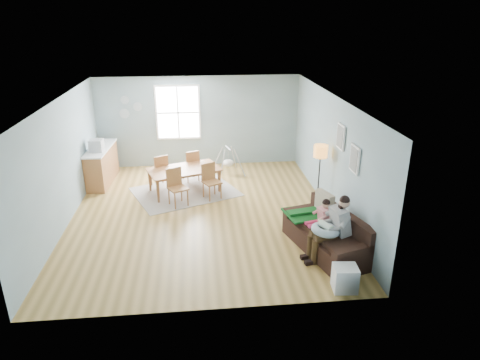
{
  "coord_description": "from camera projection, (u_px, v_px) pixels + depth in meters",
  "views": [
    {
      "loc": [
        -0.06,
        -9.09,
        4.42
      ],
      "look_at": [
        0.83,
        -0.48,
        1.0
      ],
      "focal_mm": 32.0,
      "sensor_mm": 36.0,
      "label": 1
    }
  ],
  "objects": [
    {
      "name": "storage_cube",
      "position": [
        344.0,
        278.0,
        7.22
      ],
      "size": [
        0.43,
        0.39,
        0.44
      ],
      "color": "white",
      "rests_on": "room"
    },
    {
      "name": "toddler",
      "position": [
        321.0,
        215.0,
        8.41
      ],
      "size": [
        0.54,
        0.35,
        0.81
      ],
      "color": "silver",
      "rests_on": "sofa"
    },
    {
      "name": "beige_pillow",
      "position": [
        324.0,
        204.0,
        8.78
      ],
      "size": [
        0.29,
        0.51,
        0.49
      ],
      "primitive_type": "cube",
      "rotation": [
        0.0,
        0.0,
        0.33
      ],
      "color": "tan",
      "rests_on": "sofa"
    },
    {
      "name": "dining_table",
      "position": [
        185.0,
        181.0,
        11.12
      ],
      "size": [
        2.04,
        1.54,
        0.64
      ],
      "primitive_type": "imported",
      "rotation": [
        0.0,
        0.0,
        0.33
      ],
      "color": "#9C5F33",
      "rests_on": "rug"
    },
    {
      "name": "wall_plates",
      "position": [
        129.0,
        107.0,
        12.39
      ],
      "size": [
        0.67,
        0.02,
        0.66
      ],
      "color": "#8D9FAA",
      "rests_on": "room"
    },
    {
      "name": "floor_lamp",
      "position": [
        320.0,
        157.0,
        9.83
      ],
      "size": [
        0.32,
        0.32,
        1.58
      ],
      "color": "black",
      "rests_on": "room"
    },
    {
      "name": "rug",
      "position": [
        185.0,
        192.0,
        11.24
      ],
      "size": [
        3.06,
        2.73,
        0.01
      ],
      "primitive_type": "cube",
      "rotation": [
        0.0,
        0.0,
        0.4
      ],
      "color": "#9F9992",
      "rests_on": "room"
    },
    {
      "name": "green_throw",
      "position": [
        308.0,
        213.0,
        8.89
      ],
      "size": [
        1.05,
        0.91,
        0.04
      ],
      "primitive_type": "cube",
      "rotation": [
        0.0,
        0.0,
        0.21
      ],
      "color": "#16601D",
      "rests_on": "sofa"
    },
    {
      "name": "monitor",
      "position": [
        96.0,
        146.0,
        11.19
      ],
      "size": [
        0.36,
        0.34,
        0.32
      ],
      "color": "#ADADB2",
      "rests_on": "counter"
    },
    {
      "name": "chair_ne",
      "position": [
        192.0,
        164.0,
        11.77
      ],
      "size": [
        0.54,
        0.54,
        0.9
      ],
      "color": "olive",
      "rests_on": "rug"
    },
    {
      "name": "infant",
      "position": [
        325.0,
        225.0,
        7.95
      ],
      "size": [
        0.25,
        0.38,
        0.14
      ],
      "color": "silver",
      "rests_on": "nursing_pillow"
    },
    {
      "name": "father",
      "position": [
        332.0,
        226.0,
        7.98
      ],
      "size": [
        0.93,
        0.51,
        1.28
      ],
      "color": "gray",
      "rests_on": "sofa"
    },
    {
      "name": "chair_nw",
      "position": [
        160.0,
        169.0,
        11.36
      ],
      "size": [
        0.56,
        0.56,
        0.91
      ],
      "color": "olive",
      "rests_on": "rug"
    },
    {
      "name": "counter",
      "position": [
        102.0,
        165.0,
        11.74
      ],
      "size": [
        0.62,
        1.8,
        0.99
      ],
      "color": "#9C5F33",
      "rests_on": "room"
    },
    {
      "name": "room",
      "position": [
        199.0,
        112.0,
        9.15
      ],
      "size": [
        8.4,
        9.4,
        3.9
      ],
      "color": "olive"
    },
    {
      "name": "sofa",
      "position": [
        328.0,
        237.0,
        8.42
      ],
      "size": [
        1.39,
        2.17,
        0.81
      ],
      "color": "black",
      "rests_on": "room"
    },
    {
      "name": "baby_swing",
      "position": [
        228.0,
        162.0,
        12.33
      ],
      "size": [
        0.96,
        0.97,
        0.81
      ],
      "color": "#ADADB2",
      "rests_on": "room"
    },
    {
      "name": "pictures",
      "position": [
        347.0,
        147.0,
        8.67
      ],
      "size": [
        0.05,
        1.34,
        0.74
      ],
      "color": "white",
      "rests_on": "room"
    },
    {
      "name": "nursing_pillow",
      "position": [
        325.0,
        230.0,
        7.95
      ],
      "size": [
        0.72,
        0.71,
        0.22
      ],
      "primitive_type": "torus",
      "rotation": [
        0.0,
        0.14,
        0.39
      ],
      "color": "#ABC5D5",
      "rests_on": "father"
    },
    {
      "name": "window",
      "position": [
        178.0,
        113.0,
        12.58
      ],
      "size": [
        1.32,
        0.08,
        1.62
      ],
      "color": "white",
      "rests_on": "room"
    },
    {
      "name": "chair_se",
      "position": [
        210.0,
        179.0,
        10.74
      ],
      "size": [
        0.54,
        0.54,
        0.9
      ],
      "color": "olive",
      "rests_on": "rug"
    },
    {
      "name": "chair_sw",
      "position": [
        176.0,
        184.0,
        10.33
      ],
      "size": [
        0.56,
        0.56,
        0.92
      ],
      "color": "olive",
      "rests_on": "rug"
    }
  ]
}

